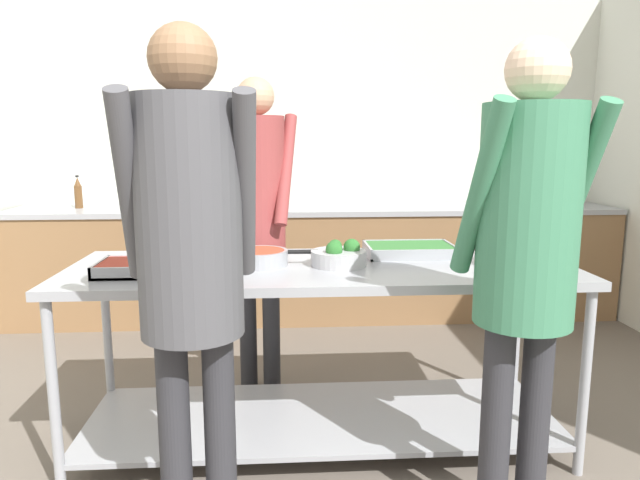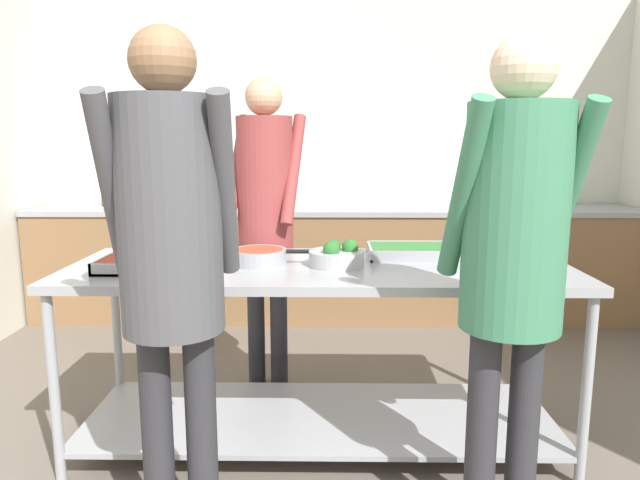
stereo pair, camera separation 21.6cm
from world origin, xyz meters
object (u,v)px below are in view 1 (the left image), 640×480
(sauce_pan, at_px, (260,257))
(plate_stack, at_px, (502,257))
(serving_tray_roast, at_px, (410,250))
(water_bottle, at_px, (78,193))
(broccoli_bowl, at_px, (339,256))
(guest_serving_left, at_px, (190,243))
(guest_serving_right, at_px, (527,240))
(cook_behind_counter, at_px, (257,198))
(serving_tray_vegetables, at_px, (152,267))

(sauce_pan, xyz_separation_m, plate_stack, (1.13, -0.05, -0.00))
(serving_tray_roast, bearing_deg, water_bottle, 140.23)
(broccoli_bowl, relative_size, plate_stack, 0.97)
(guest_serving_left, relative_size, guest_serving_right, 1.01)
(water_bottle, bearing_deg, serving_tray_roast, -39.77)
(cook_behind_counter, bearing_deg, plate_stack, -30.44)
(broccoli_bowl, bearing_deg, water_bottle, 131.85)
(plate_stack, bearing_deg, sauce_pan, 177.46)
(serving_tray_vegetables, bearing_deg, guest_serving_right, -22.85)
(plate_stack, bearing_deg, guest_serving_right, -105.56)
(serving_tray_vegetables, relative_size, water_bottle, 1.74)
(serving_tray_roast, height_order, cook_behind_counter, cook_behind_counter)
(guest_serving_left, bearing_deg, guest_serving_right, 3.14)
(serving_tray_roast, xyz_separation_m, guest_serving_left, (-0.93, -0.97, 0.22))
(plate_stack, relative_size, water_bottle, 1.00)
(guest_serving_left, height_order, cook_behind_counter, guest_serving_left)
(cook_behind_counter, bearing_deg, broccoli_bowl, -59.17)
(plate_stack, distance_m, water_bottle, 3.40)
(sauce_pan, distance_m, guest_serving_left, 0.83)
(sauce_pan, xyz_separation_m, guest_serving_left, (-0.19, -0.78, 0.21))
(serving_tray_vegetables, xyz_separation_m, serving_tray_roast, (1.21, 0.31, 0.00))
(guest_serving_left, height_order, water_bottle, guest_serving_left)
(broccoli_bowl, bearing_deg, sauce_pan, 174.38)
(guest_serving_left, bearing_deg, plate_stack, 29.09)
(plate_stack, height_order, water_bottle, water_bottle)
(serving_tray_vegetables, bearing_deg, water_bottle, 115.74)
(guest_serving_left, height_order, guest_serving_right, guest_serving_left)
(serving_tray_vegetables, relative_size, guest_serving_right, 0.26)
(plate_stack, height_order, guest_serving_left, guest_serving_left)
(broccoli_bowl, distance_m, serving_tray_roast, 0.44)
(sauce_pan, distance_m, broccoli_bowl, 0.36)
(guest_serving_right, distance_m, cook_behind_counter, 1.67)
(serving_tray_vegetables, height_order, water_bottle, water_bottle)
(serving_tray_roast, bearing_deg, plate_stack, -31.39)
(serving_tray_vegetables, height_order, serving_tray_roast, same)
(sauce_pan, bearing_deg, plate_stack, -2.54)
(guest_serving_left, distance_m, water_bottle, 3.15)
(guest_serving_left, bearing_deg, serving_tray_roast, 46.11)
(broccoli_bowl, relative_size, water_bottle, 0.97)
(cook_behind_counter, bearing_deg, serving_tray_vegetables, -119.22)
(guest_serving_left, bearing_deg, water_bottle, 115.07)
(serving_tray_vegetables, relative_size, broccoli_bowl, 1.80)
(sauce_pan, xyz_separation_m, guest_serving_right, (0.94, -0.72, 0.19))
(guest_serving_right, relative_size, cook_behind_counter, 0.99)
(serving_tray_vegetables, distance_m, water_bottle, 2.45)
(guest_serving_right, distance_m, water_bottle, 3.73)
(broccoli_bowl, distance_m, guest_serving_left, 0.95)
(guest_serving_right, bearing_deg, serving_tray_vegetables, 157.15)
(serving_tray_roast, xyz_separation_m, plate_stack, (0.39, -0.24, 0.01))
(guest_serving_right, bearing_deg, cook_behind_counter, 125.80)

